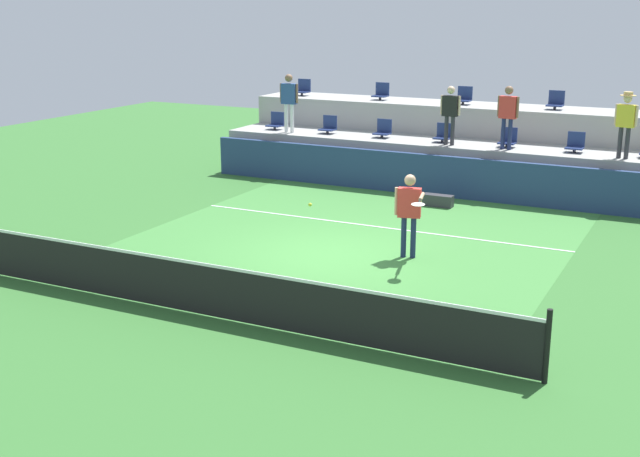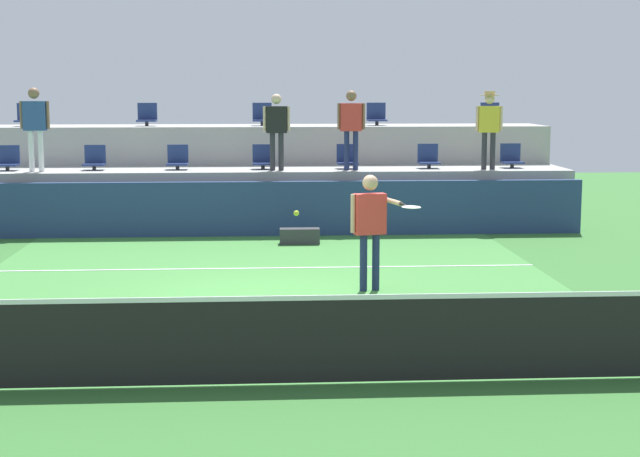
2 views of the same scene
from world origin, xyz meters
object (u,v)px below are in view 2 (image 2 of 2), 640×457
(stadium_chair_upper_left, at_px, (147,116))
(spectator_leaning_on_rail, at_px, (351,122))
(stadium_chair_upper_far_left, at_px, (26,117))
(stadium_chair_upper_far_right, at_px, (491,116))
(stadium_chair_lower_mid_left, at_px, (178,159))
(tennis_ball, at_px, (296,213))
(stadium_chair_lower_mid_right, at_px, (347,158))
(spectator_with_hat, at_px, (489,122))
(stadium_chair_lower_far_left, at_px, (8,160))
(tennis_player, at_px, (371,220))
(equipment_bag, at_px, (300,236))
(stadium_chair_upper_center, at_px, (262,116))
(spectator_in_grey, at_px, (277,125))
(stadium_chair_lower_right, at_px, (428,158))
(stadium_chair_lower_far_right, at_px, (511,158))
(stadium_chair_lower_center, at_px, (263,159))
(spectator_in_white, at_px, (35,121))
(stadium_chair_upper_right, at_px, (376,116))
(stadium_chair_lower_left, at_px, (95,160))

(stadium_chair_upper_left, xyz_separation_m, spectator_leaning_on_rail, (4.47, -2.18, -0.07))
(stadium_chair_upper_far_left, bearing_deg, stadium_chair_upper_far_right, 0.00)
(stadium_chair_lower_mid_left, bearing_deg, stadium_chair_upper_far_right, 14.20)
(stadium_chair_lower_mid_left, height_order, tennis_ball, stadium_chair_lower_mid_left)
(stadium_chair_lower_mid_right, height_order, spectator_with_hat, spectator_with_hat)
(tennis_ball, bearing_deg, stadium_chair_lower_mid_left, 103.84)
(stadium_chair_lower_far_left, distance_m, tennis_player, 9.63)
(tennis_ball, distance_m, equipment_bag, 6.60)
(stadium_chair_upper_center, distance_m, spectator_in_grey, 2.21)
(stadium_chair_lower_mid_left, relative_size, spectator_leaning_on_rail, 0.31)
(spectator_with_hat, bearing_deg, stadium_chair_lower_right, 162.42)
(stadium_chair_lower_mid_right, bearing_deg, stadium_chair_upper_far_right, 27.11)
(stadium_chair_lower_mid_left, height_order, stadium_chair_upper_left, stadium_chair_upper_left)
(stadium_chair_upper_center, bearing_deg, stadium_chair_lower_far_right, -18.55)
(stadium_chair_lower_mid_left, height_order, stadium_chair_lower_right, same)
(spectator_leaning_on_rail, xyz_separation_m, tennis_ball, (-1.48, -8.41, -0.81))
(stadium_chair_lower_center, distance_m, spectator_leaning_on_rail, 2.04)
(spectator_leaning_on_rail, xyz_separation_m, equipment_bag, (-1.17, -1.94, -2.10))
(stadium_chair_lower_mid_right, relative_size, stadium_chair_upper_center, 1.00)
(stadium_chair_lower_right, bearing_deg, stadium_chair_upper_left, 163.74)
(stadium_chair_lower_right, distance_m, stadium_chair_upper_far_left, 9.10)
(stadium_chair_upper_far_right, xyz_separation_m, spectator_in_white, (-9.97, -2.18, -0.03))
(stadium_chair_upper_center, bearing_deg, stadium_chair_upper_far_right, 0.00)
(stadium_chair_upper_right, distance_m, spectator_in_white, 7.61)
(stadium_chair_lower_mid_right, xyz_separation_m, spectator_with_hat, (2.96, -0.38, 0.78))
(stadium_chair_lower_left, xyz_separation_m, stadium_chair_upper_left, (0.91, 1.80, 0.85))
(stadium_chair_upper_left, xyz_separation_m, stadium_chair_upper_center, (2.62, 0.00, 0.00))
(stadium_chair_lower_center, bearing_deg, spectator_in_white, -175.28)
(spectator_in_grey, bearing_deg, stadium_chair_upper_far_right, 23.48)
(spectator_with_hat, relative_size, equipment_bag, 2.16)
(stadium_chair_upper_far_left, relative_size, stadium_chair_upper_left, 1.00)
(stadium_chair_lower_mid_right, bearing_deg, stadium_chair_upper_center, 135.04)
(stadium_chair_lower_far_left, relative_size, stadium_chair_lower_mid_right, 1.00)
(stadium_chair_upper_left, relative_size, tennis_ball, 7.65)
(spectator_in_white, bearing_deg, stadium_chair_upper_center, 25.15)
(spectator_leaning_on_rail, bearing_deg, stadium_chair_upper_right, 69.98)
(equipment_bag, bearing_deg, tennis_ball, -92.78)
(stadium_chair_upper_left, distance_m, equipment_bag, 5.70)
(spectator_leaning_on_rail, distance_m, spectator_with_hat, 2.92)
(stadium_chair_upper_center, distance_m, equipment_bag, 4.70)
(stadium_chair_lower_left, relative_size, stadium_chair_lower_mid_left, 1.00)
(spectator_with_hat, relative_size, tennis_ball, 24.17)
(spectator_leaning_on_rail, bearing_deg, spectator_with_hat, 0.00)
(stadium_chair_lower_far_right, relative_size, spectator_in_white, 0.30)
(stadium_chair_lower_left, bearing_deg, stadium_chair_upper_center, 27.00)
(stadium_chair_lower_far_left, relative_size, equipment_bag, 0.68)
(stadium_chair_lower_far_right, relative_size, spectator_with_hat, 0.32)
(stadium_chair_upper_center, height_order, stadium_chair_upper_right, same)
(stadium_chair_lower_far_left, distance_m, spectator_in_grey, 5.67)
(stadium_chair_lower_mid_right, height_order, spectator_in_grey, spectator_in_grey)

